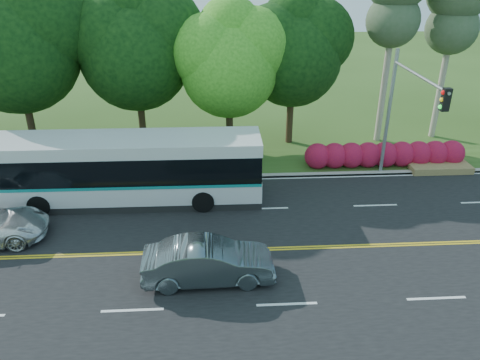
{
  "coord_description": "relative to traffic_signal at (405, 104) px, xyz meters",
  "views": [
    {
      "loc": [
        -2.94,
        -16.52,
        11.38
      ],
      "look_at": [
        -1.87,
        2.0,
        2.35
      ],
      "focal_mm": 35.0,
      "sensor_mm": 36.0,
      "label": 1
    }
  ],
  "objects": [
    {
      "name": "ground",
      "position": [
        -6.49,
        -5.4,
        -4.67
      ],
      "size": [
        120.0,
        120.0,
        0.0
      ],
      "primitive_type": "plane",
      "color": "#314F1A",
      "rests_on": "ground"
    },
    {
      "name": "road",
      "position": [
        -6.49,
        -5.4,
        -4.66
      ],
      "size": [
        60.0,
        14.0,
        0.02
      ],
      "primitive_type": "cube",
      "color": "black",
      "rests_on": "ground"
    },
    {
      "name": "curb_north",
      "position": [
        -6.49,
        1.75,
        -4.6
      ],
      "size": [
        60.0,
        0.3,
        0.15
      ],
      "primitive_type": "cube",
      "color": "#A19A91",
      "rests_on": "ground"
    },
    {
      "name": "grass_verge",
      "position": [
        -6.49,
        3.6,
        -4.62
      ],
      "size": [
        60.0,
        4.0,
        0.1
      ],
      "primitive_type": "cube",
      "color": "#314F1A",
      "rests_on": "ground"
    },
    {
      "name": "lane_markings",
      "position": [
        -6.59,
        -5.4,
        -4.65
      ],
      "size": [
        57.6,
        13.82,
        0.0
      ],
      "color": "gold",
      "rests_on": "road"
    },
    {
      "name": "tree_row",
      "position": [
        -11.65,
        6.73,
        2.06
      ],
      "size": [
        44.7,
        9.1,
        13.84
      ],
      "color": "#322616",
      "rests_on": "ground"
    },
    {
      "name": "bougainvillea_hedge",
      "position": [
        0.69,
        2.75,
        -3.95
      ],
      "size": [
        9.5,
        2.25,
        1.5
      ],
      "color": "maroon",
      "rests_on": "ground"
    },
    {
      "name": "traffic_signal",
      "position": [
        0.0,
        0.0,
        0.0
      ],
      "size": [
        0.42,
        6.1,
        7.0
      ],
      "color": "#95999D",
      "rests_on": "ground"
    },
    {
      "name": "transit_bus",
      "position": [
        -13.72,
        -0.68,
        -2.97
      ],
      "size": [
        13.0,
        2.94,
        3.4
      ],
      "rotation": [
        0.0,
        0.0,
        -0.01
      ],
      "color": "silver",
      "rests_on": "road"
    },
    {
      "name": "sedan",
      "position": [
        -9.79,
        -7.3,
        -3.83
      ],
      "size": [
        5.03,
        1.89,
        1.64
      ],
      "primitive_type": "imported",
      "rotation": [
        0.0,
        0.0,
        1.6
      ],
      "color": "#536065",
      "rests_on": "road"
    }
  ]
}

